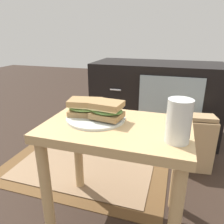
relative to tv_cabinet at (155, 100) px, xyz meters
The scene contains 9 objects.
ground_plane 0.99m from the tv_cabinet, 93.05° to the right, with size 8.00×8.00×0.00m, color #2D2119.
side_table 0.95m from the tv_cabinet, 93.05° to the right, with size 0.56×0.36×0.46m.
tv_cabinet is the anchor object (origin of this frame).
area_rug 0.74m from the tv_cabinet, 120.65° to the right, with size 1.01×0.73×0.01m.
plate 0.95m from the tv_cabinet, 99.06° to the right, with size 0.24×0.24×0.01m, color silver.
sandwich_front 0.95m from the tv_cabinet, 102.25° to the right, with size 0.16×0.12×0.07m.
sandwich_back 0.96m from the tv_cabinet, 95.89° to the right, with size 0.14×0.12×0.07m.
beer_glass 1.06m from the tv_cabinet, 80.39° to the right, with size 0.08×0.08×0.14m.
paper_bag 0.52m from the tv_cabinet, 55.80° to the right, with size 0.24×0.18×0.35m.
Camera 1 is at (0.21, -0.73, 0.79)m, focal length 34.49 mm.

